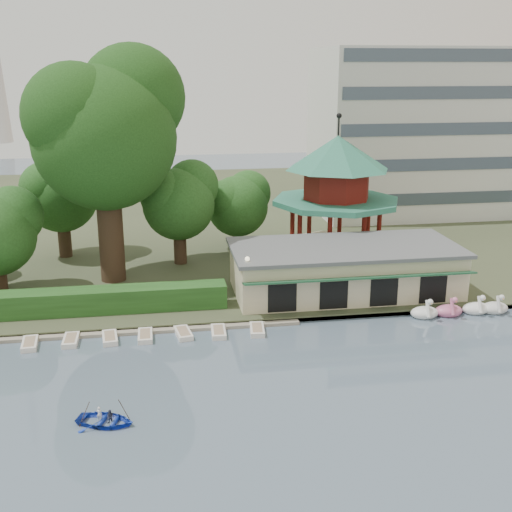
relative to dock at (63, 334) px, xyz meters
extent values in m
plane|color=slate|center=(12.00, -17.20, -0.12)|extent=(220.00, 220.00, 0.00)
cube|color=#424930|center=(12.00, 34.80, 0.08)|extent=(220.00, 70.00, 0.40)
cube|color=gray|center=(12.00, 0.10, 0.03)|extent=(220.00, 0.60, 0.30)
cube|color=gray|center=(0.00, 0.00, 0.00)|extent=(34.00, 1.60, 0.24)
cube|color=beige|center=(22.00, 4.80, 2.08)|extent=(18.00, 8.00, 3.60)
cube|color=#595B5E|center=(22.00, 4.80, 4.03)|extent=(18.60, 8.60, 0.30)
cube|color=#194C2D|center=(22.00, 0.50, 2.88)|extent=(18.00, 1.59, 0.45)
cylinder|color=beige|center=(24.00, 14.80, 0.88)|extent=(10.40, 10.40, 1.20)
cylinder|color=#2C795E|center=(24.00, 14.80, 5.73)|extent=(12.40, 12.40, 0.50)
cylinder|color=maroon|center=(24.00, 14.80, 7.38)|extent=(6.40, 6.40, 2.80)
cone|color=#2C795E|center=(24.00, 14.80, 10.38)|extent=(10.00, 10.00, 3.20)
cylinder|color=black|center=(24.00, 14.80, 12.88)|extent=(0.16, 0.16, 1.80)
cube|color=silver|center=(42.00, 32.80, 10.28)|extent=(30.00, 14.00, 20.00)
cube|color=#27571F|center=(-3.00, 3.30, 1.18)|extent=(30.00, 2.00, 1.80)
cylinder|color=black|center=(13.50, 1.80, 2.28)|extent=(0.12, 0.12, 4.00)
sphere|color=beige|center=(13.50, 1.80, 4.38)|extent=(0.36, 0.36, 0.36)
cylinder|color=#3A281C|center=(3.00, 10.80, 5.22)|extent=(2.14, 2.14, 9.87)
sphere|color=#1F4817|center=(3.00, 10.80, 12.52)|extent=(11.86, 11.86, 11.86)
sphere|color=#1F4817|center=(5.37, 12.58, 15.68)|extent=(8.90, 8.90, 8.90)
sphere|color=#1F4817|center=(0.92, 9.61, 14.50)|extent=(8.30, 8.30, 8.30)
sphere|color=#27571F|center=(-4.67, 9.79, 6.47)|extent=(4.97, 4.97, 4.97)
cylinder|color=#3A281C|center=(9.00, 14.80, 2.57)|extent=(1.20, 1.20, 4.58)
sphere|color=#27571F|center=(9.00, 14.80, 5.96)|extent=(6.66, 6.66, 6.66)
sphere|color=#27571F|center=(10.33, 15.80, 7.42)|extent=(5.00, 5.00, 5.00)
sphere|color=#27571F|center=(7.83, 14.13, 6.87)|extent=(4.66, 4.66, 4.66)
cylinder|color=#3A281C|center=(15.00, 18.80, 2.06)|extent=(1.10, 1.10, 3.56)
sphere|color=#27571F|center=(15.00, 18.80, 4.70)|extent=(6.10, 6.10, 6.10)
sphere|color=#27571F|center=(16.22, 19.72, 5.84)|extent=(4.58, 4.58, 4.58)
sphere|color=#27571F|center=(13.93, 18.19, 5.41)|extent=(4.27, 4.27, 4.27)
cylinder|color=#3A281C|center=(-2.00, 18.80, 2.70)|extent=(1.25, 1.25, 4.84)
sphere|color=#27571F|center=(-2.00, 18.80, 6.28)|extent=(6.95, 6.95, 6.95)
sphere|color=#27571F|center=(-0.61, 19.84, 7.83)|extent=(5.21, 5.21, 5.21)
sphere|color=#27571F|center=(-3.22, 18.10, 7.25)|extent=(4.87, 4.87, 4.87)
ellipsoid|color=white|center=(26.73, -0.77, 0.23)|extent=(2.16, 1.44, 0.99)
cylinder|color=white|center=(26.73, -1.32, 0.78)|extent=(0.26, 0.79, 1.29)
sphere|color=white|center=(26.73, -1.62, 1.43)|extent=(0.44, 0.44, 0.44)
ellipsoid|color=#D36A93|center=(28.71, -0.68, 0.23)|extent=(2.16, 1.44, 0.99)
cylinder|color=#D36A93|center=(28.71, -1.23, 0.78)|extent=(0.26, 0.79, 1.29)
sphere|color=#D36A93|center=(28.71, -1.53, 1.43)|extent=(0.44, 0.44, 0.44)
ellipsoid|color=white|center=(31.00, -0.56, 0.23)|extent=(2.16, 1.44, 0.99)
cylinder|color=white|center=(31.00, -1.11, 0.78)|extent=(0.26, 0.79, 1.29)
sphere|color=white|center=(31.00, -1.41, 1.43)|extent=(0.44, 0.44, 0.44)
ellipsoid|color=silver|center=(32.46, -0.72, 0.23)|extent=(2.16, 1.44, 0.99)
cylinder|color=silver|center=(32.46, -1.27, 0.78)|extent=(0.26, 0.79, 1.29)
sphere|color=silver|center=(32.46, -1.57, 1.43)|extent=(0.44, 0.44, 0.44)
cube|color=white|center=(-2.02, -1.50, 0.06)|extent=(1.19, 2.38, 0.36)
cube|color=white|center=(0.68, -1.30, 0.06)|extent=(1.01, 2.30, 0.36)
cube|color=white|center=(3.33, -1.36, 0.06)|extent=(1.23, 2.39, 0.36)
cube|color=white|center=(5.76, -1.39, 0.06)|extent=(1.00, 2.30, 0.36)
cube|color=white|center=(8.44, -1.35, 0.06)|extent=(1.34, 2.43, 0.36)
cube|color=white|center=(10.92, -1.52, 0.06)|extent=(1.10, 2.34, 0.36)
cube|color=white|center=(13.71, -1.56, 0.06)|extent=(1.24, 2.39, 0.36)
imported|color=#1A39B8|center=(3.72, -12.42, 0.33)|extent=(5.16, 4.40, 0.91)
imported|color=white|center=(3.42, -12.22, 0.41)|extent=(0.36, 0.30, 0.86)
imported|color=#2D2F43|center=(4.02, -12.62, 0.40)|extent=(0.49, 0.43, 0.83)
cylinder|color=#3A281C|center=(2.52, -12.42, 0.23)|extent=(0.94, 0.29, 2.01)
cylinder|color=#3A281C|center=(4.92, -12.42, 0.23)|extent=(0.94, 0.29, 2.01)
camera|label=1|loc=(6.92, -43.57, 18.39)|focal=45.00mm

